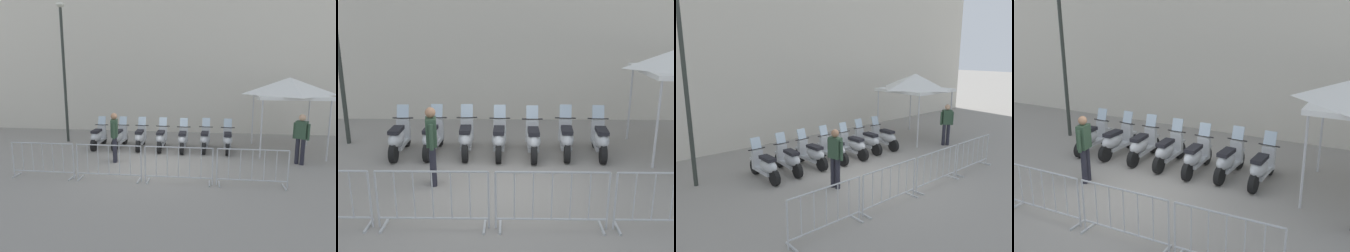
# 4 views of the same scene
# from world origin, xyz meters

# --- Properties ---
(ground_plane) EXTENTS (120.00, 120.00, 0.00)m
(ground_plane) POSITION_xyz_m (0.00, 0.00, 0.00)
(ground_plane) COLOR gray
(motorcycle_0) EXTENTS (0.56, 1.72, 1.24)m
(motorcycle_0) POSITION_xyz_m (-2.67, 1.84, 0.45)
(motorcycle_0) COLOR black
(motorcycle_0) RESTS_ON ground
(motorcycle_1) EXTENTS (0.56, 1.72, 1.24)m
(motorcycle_1) POSITION_xyz_m (-1.79, 1.92, 0.45)
(motorcycle_1) COLOR black
(motorcycle_1) RESTS_ON ground
(motorcycle_2) EXTENTS (0.56, 1.73, 1.24)m
(motorcycle_2) POSITION_xyz_m (-0.91, 1.94, 0.45)
(motorcycle_2) COLOR black
(motorcycle_2) RESTS_ON ground
(motorcycle_3) EXTENTS (0.56, 1.72, 1.24)m
(motorcycle_3) POSITION_xyz_m (-0.03, 1.90, 0.45)
(motorcycle_3) COLOR black
(motorcycle_3) RESTS_ON ground
(motorcycle_4) EXTENTS (0.56, 1.72, 1.24)m
(motorcycle_4) POSITION_xyz_m (0.85, 1.84, 0.45)
(motorcycle_4) COLOR black
(motorcycle_4) RESTS_ON ground
(motorcycle_5) EXTENTS (0.56, 1.72, 1.24)m
(motorcycle_5) POSITION_xyz_m (1.72, 1.98, 0.45)
(motorcycle_5) COLOR black
(motorcycle_5) RESTS_ON ground
(motorcycle_6) EXTENTS (0.56, 1.72, 1.24)m
(motorcycle_6) POSITION_xyz_m (2.60, 1.94, 0.45)
(motorcycle_6) COLOR black
(motorcycle_6) RESTS_ON ground
(barrier_segment_1) EXTENTS (1.95, 0.47, 1.07)m
(barrier_segment_1) POSITION_xyz_m (-0.99, -1.72, 0.52)
(barrier_segment_1) COLOR #B2B5B7
(barrier_segment_1) RESTS_ON ground
(barrier_segment_2) EXTENTS (1.95, 0.47, 1.07)m
(barrier_segment_2) POSITION_xyz_m (1.04, -1.69, 0.52)
(barrier_segment_2) COLOR #B2B5B7
(barrier_segment_2) RESTS_ON ground
(barrier_segment_3) EXTENTS (1.95, 0.47, 1.07)m
(barrier_segment_3) POSITION_xyz_m (3.07, -1.66, 0.52)
(barrier_segment_3) COLOR #B2B5B7
(barrier_segment_3) RESTS_ON ground
(street_lamp) EXTENTS (0.36, 0.36, 5.98)m
(street_lamp) POSITION_xyz_m (-4.44, 2.76, 3.59)
(street_lamp) COLOR #2D332D
(street_lamp) RESTS_ON ground
(officer_near_row_end) EXTENTS (0.29, 0.54, 1.73)m
(officer_near_row_end) POSITION_xyz_m (-1.37, 0.05, 0.98)
(officer_near_row_end) COLOR #23232D
(officer_near_row_end) RESTS_ON ground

